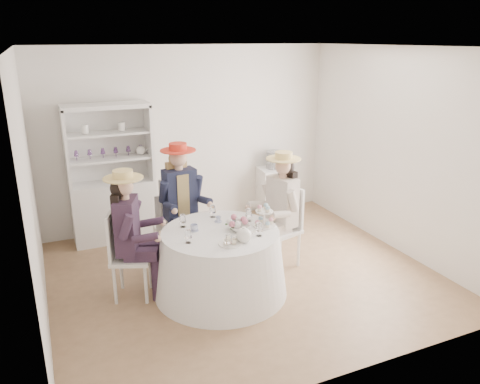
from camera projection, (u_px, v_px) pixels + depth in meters
name	position (u px, v px, depth m)	size (l,w,h in m)	color
ground	(243.00, 275.00, 5.78)	(4.50, 4.50, 0.00)	olive
ceiling	(244.00, 47.00, 4.93)	(4.50, 4.50, 0.00)	white
wall_back	(190.00, 137.00, 7.10)	(4.50, 4.50, 0.00)	silver
wall_front	(349.00, 233.00, 3.62)	(4.50, 4.50, 0.00)	silver
wall_left	(31.00, 195.00, 4.50)	(4.50, 4.50, 0.00)	silver
wall_right	(398.00, 151.00, 6.22)	(4.50, 4.50, 0.00)	silver
tea_table	(221.00, 262.00, 5.29)	(1.51, 1.51, 0.75)	white
hutch	(113.00, 193.00, 6.63)	(1.31, 0.84, 1.95)	silver
side_table	(274.00, 191.00, 7.69)	(0.50, 0.50, 0.78)	silver
hatbox	(275.00, 160.00, 7.52)	(0.28, 0.28, 0.28)	black
guest_left	(130.00, 228.00, 5.06)	(0.62, 0.56, 1.48)	silver
guest_mid	(181.00, 196.00, 5.91)	(0.58, 0.60, 1.56)	silver
guest_right	(281.00, 204.00, 5.77)	(0.60, 0.56, 1.49)	silver
spare_chair	(167.00, 221.00, 6.24)	(0.38, 0.38, 0.86)	silver
teacup_a	(194.00, 228.00, 5.17)	(0.09, 0.09, 0.07)	white
teacup_b	(218.00, 219.00, 5.43)	(0.06, 0.06, 0.06)	white
teacup_c	(234.00, 221.00, 5.36)	(0.09, 0.09, 0.07)	white
flower_bowl	(239.00, 228.00, 5.17)	(0.23, 0.23, 0.06)	white
flower_arrangement	(237.00, 222.00, 5.20)	(0.18, 0.19, 0.07)	#CB657E
table_teapot	(244.00, 235.00, 4.88)	(0.23, 0.16, 0.17)	white
sandwich_plate	(230.00, 243.00, 4.85)	(0.25, 0.25, 0.06)	white
cupcake_stand	(264.00, 218.00, 5.29)	(0.26, 0.26, 0.25)	white
stemware_set	(220.00, 225.00, 5.15)	(0.91, 0.95, 0.15)	white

